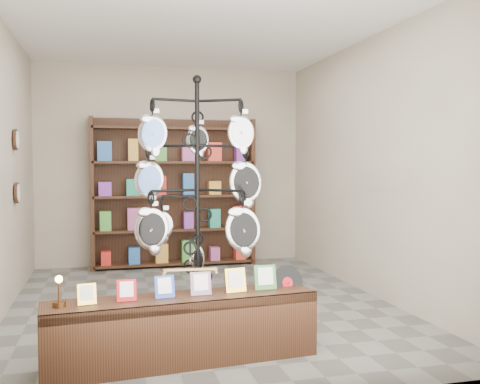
{
  "coord_description": "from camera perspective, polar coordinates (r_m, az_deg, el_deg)",
  "views": [
    {
      "loc": [
        -1.02,
        -5.66,
        1.53
      ],
      "look_at": [
        0.17,
        -1.0,
        1.27
      ],
      "focal_mm": 40.0,
      "sensor_mm": 36.0,
      "label": 1
    }
  ],
  "objects": [
    {
      "name": "ground",
      "position": [
        5.95,
        -4.1,
        -11.85
      ],
      "size": [
        5.0,
        5.0,
        0.0
      ],
      "primitive_type": "plane",
      "color": "slate",
      "rests_on": "ground"
    },
    {
      "name": "room_envelope",
      "position": [
        5.77,
        -4.16,
        6.23
      ],
      "size": [
        5.0,
        5.0,
        5.0
      ],
      "color": "#B8AC94",
      "rests_on": "ground"
    },
    {
      "name": "display_tree",
      "position": [
        4.46,
        -4.56,
        0.16
      ],
      "size": [
        1.16,
        1.1,
        2.26
      ],
      "rotation": [
        0.0,
        0.0,
        -0.18
      ],
      "color": "black",
      "rests_on": "ground"
    },
    {
      "name": "front_shelf",
      "position": [
        4.26,
        -6.09,
        -14.3
      ],
      "size": [
        2.11,
        0.61,
        0.74
      ],
      "rotation": [
        0.0,
        0.0,
        0.09
      ],
      "color": "black",
      "rests_on": "ground"
    },
    {
      "name": "back_shelving",
      "position": [
        8.04,
        -7.05,
        -0.56
      ],
      "size": [
        2.42,
        0.36,
        2.2
      ],
      "color": "black",
      "rests_on": "ground"
    },
    {
      "name": "wall_clocks",
      "position": [
        6.53,
        -22.74,
        2.55
      ],
      "size": [
        0.03,
        0.24,
        0.84
      ],
      "color": "black",
      "rests_on": "ground"
    }
  ]
}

